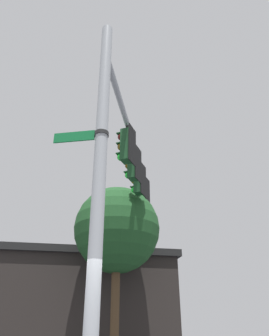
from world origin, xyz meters
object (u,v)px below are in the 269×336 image
Objects in this scene: traffic_light_nearest_pole at (126,146)px; street_name_sign at (89,135)px; traffic_light_mid_inner at (133,165)px; traffic_light_mid_outer at (138,180)px; traffic_light_arm_end at (143,193)px.

street_name_sign is (-2.79, -0.35, -1.37)m from traffic_light_nearest_pole.
traffic_light_mid_inner reaches higher than street_name_sign.
traffic_light_mid_outer is 1.00× the size of traffic_light_arm_end.
traffic_light_mid_inner is at bearing -167.85° from traffic_light_arm_end.
traffic_light_nearest_pole is at bearing -167.85° from traffic_light_mid_outer.
traffic_light_mid_inner is at bearing -167.85° from traffic_light_mid_outer.
traffic_light_arm_end is at bearing 12.15° from traffic_light_nearest_pole.
traffic_light_mid_inner and traffic_light_arm_end have the same top height.
traffic_light_nearest_pole is at bearing 7.09° from street_name_sign.
traffic_light_nearest_pole is 1.00× the size of traffic_light_mid_inner.
traffic_light_mid_outer and traffic_light_arm_end have the same top height.
traffic_light_mid_outer is (2.45, 0.53, 0.00)m from traffic_light_nearest_pole.
traffic_light_mid_inner is 1.00× the size of traffic_light_arm_end.
traffic_light_nearest_pole and traffic_light_arm_end have the same top height.
traffic_light_arm_end is (3.68, 0.79, 0.00)m from traffic_light_nearest_pole.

